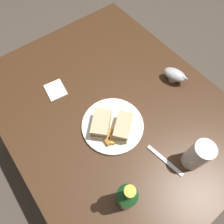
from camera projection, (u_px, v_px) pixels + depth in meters
ground_plane at (112, 151)px, 1.64m from camera, size 6.00×6.00×0.00m
dining_table at (112, 134)px, 1.31m from camera, size 1.26×0.99×0.75m
plate at (113, 125)px, 0.92m from camera, size 0.28×0.28×0.02m
sandwich_half_left at (101, 124)px, 0.88m from camera, size 0.14×0.14×0.07m
sandwich_half_right at (123, 127)px, 0.88m from camera, size 0.13×0.14×0.06m
potato_wedge_front at (102, 132)px, 0.89m from camera, size 0.04×0.05×0.02m
potato_wedge_middle at (111, 133)px, 0.89m from camera, size 0.05×0.06×0.01m
potato_wedge_back at (108, 130)px, 0.89m from camera, size 0.05×0.03×0.02m
potato_wedge_left_edge at (110, 134)px, 0.88m from camera, size 0.03×0.05×0.02m
potato_wedge_right_edge at (112, 139)px, 0.87m from camera, size 0.05×0.05×0.02m
potato_wedge_stray at (106, 140)px, 0.87m from camera, size 0.06×0.02×0.02m
pint_glass at (196, 156)px, 0.79m from camera, size 0.08×0.08×0.17m
gravy_boat at (175, 75)px, 1.02m from camera, size 0.14×0.10×0.07m
cider_bottle at (126, 198)px, 0.68m from camera, size 0.07×0.07×0.29m
napkin at (56, 90)px, 1.02m from camera, size 0.12×0.10×0.01m
fork at (165, 160)px, 0.85m from camera, size 0.18×0.04×0.01m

